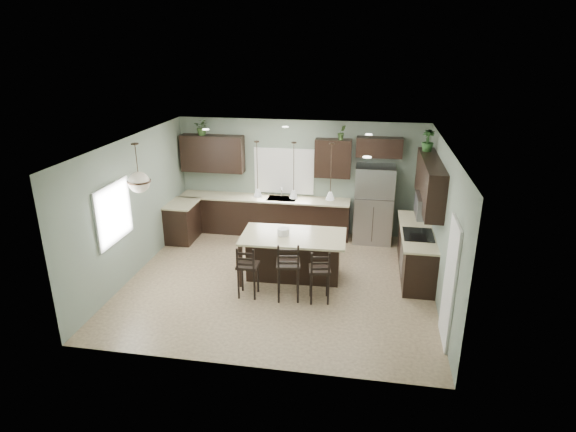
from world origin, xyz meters
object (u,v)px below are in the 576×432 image
Objects in this scene: refrigerator at (374,204)px; kitchen_island at (293,257)px; bar_stool_right at (320,275)px; plant_back_left at (202,127)px; serving_dish at (283,232)px; bar_stool_left at (248,271)px; bar_stool_center at (288,270)px.

refrigerator is 2.76m from kitchen_island.
plant_back_left is (-3.23, 3.20, 2.07)m from bar_stool_right.
refrigerator is 7.71× the size of serving_dish.
kitchen_island is at bearing -42.15° from plant_back_left.
bar_stool_left is 4.28m from plant_back_left.
serving_dish is at bearing 125.02° from bar_stool_right.
bar_stool_left is 2.66× the size of plant_back_left.
bar_stool_left is 0.89× the size of bar_stool_center.
serving_dish is at bearing 58.41° from bar_stool_left.
kitchen_island is (-1.56, -2.23, -0.46)m from refrigerator.
bar_stool_left is 1.34m from bar_stool_right.
bar_stool_right is at bearing 0.75° from bar_stool_left.
bar_stool_right is at bearing -45.38° from serving_dish.
kitchen_island is at bearing -124.93° from refrigerator.
refrigerator is 4.75× the size of plant_back_left.
kitchen_island is 1.96× the size of bar_stool_right.
bar_stool_right is at bearing -44.73° from plant_back_left.
refrigerator reaches higher than serving_dish.
refrigerator reaches higher than bar_stool_center.
bar_stool_left is at bearing -120.89° from serving_dish.
bar_stool_center is at bearing 171.28° from bar_stool_right.
bar_stool_right is at bearing -55.38° from kitchen_island.
refrigerator is at bearing -1.81° from plant_back_left.
kitchen_island is 4.11m from plant_back_left.
serving_dish reaches higher than kitchen_island.
kitchen_island is 5.30× the size of plant_back_left.
plant_back_left is at bearing 119.89° from bar_stool_center.
refrigerator is at bearing 63.41° from bar_stool_right.
kitchen_island is 0.57m from serving_dish.
bar_stool_center is at bearing -73.98° from serving_dish.
refrigerator is 3.45m from bar_stool_center.
kitchen_island is 1.13m from bar_stool_left.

